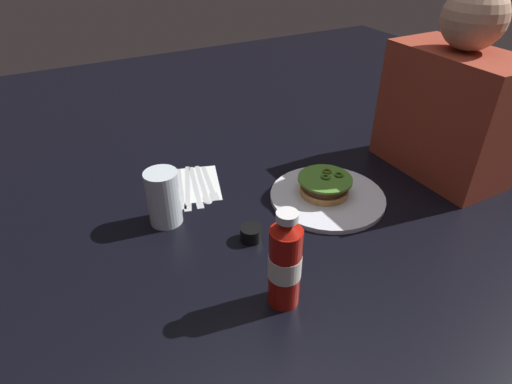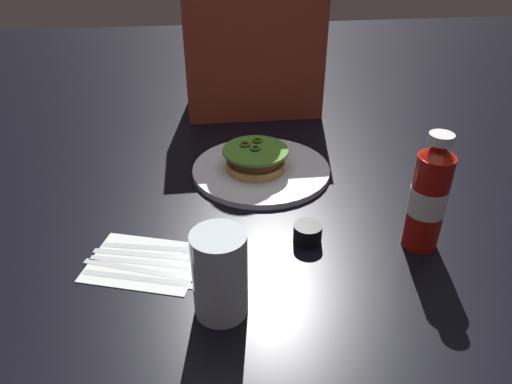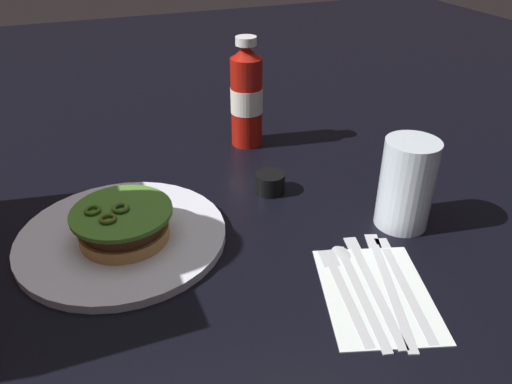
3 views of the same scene
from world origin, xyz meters
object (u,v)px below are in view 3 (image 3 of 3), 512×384
at_px(spoon_utensil, 354,276).
at_px(butter_knife, 387,276).
at_px(burger_sandwich, 123,224).
at_px(steak_knife, 370,277).
at_px(condiment_cup, 270,183).
at_px(napkin, 376,293).
at_px(ketchup_bottle, 247,97).
at_px(table_knife, 401,276).
at_px(water_glass, 407,184).
at_px(fork_utensil, 341,282).
at_px(dinner_plate, 122,237).

bearing_deg(spoon_utensil, butter_knife, -111.02).
relative_size(burger_sandwich, steak_knife, 0.67).
distance_m(condiment_cup, napkin, 0.28).
distance_m(ketchup_bottle, napkin, 0.48).
distance_m(napkin, spoon_utensil, 0.04).
height_order(ketchup_bottle, table_knife, ketchup_bottle).
relative_size(water_glass, fork_utensil, 0.77).
height_order(steak_knife, spoon_utensil, same).
relative_size(condiment_cup, napkin, 0.28).
distance_m(dinner_plate, burger_sandwich, 0.03).
xyz_separation_m(burger_sandwich, spoon_utensil, (-0.18, -0.26, -0.03)).
distance_m(dinner_plate, spoon_utensil, 0.33).
bearing_deg(fork_utensil, water_glass, -59.37).
bearing_deg(dinner_plate, table_knife, -123.88).
xyz_separation_m(condiment_cup, fork_utensil, (-0.25, 0.01, -0.01)).
relative_size(burger_sandwich, table_knife, 0.71).
xyz_separation_m(water_glass, butter_knife, (-0.10, 0.09, -0.06)).
bearing_deg(butter_knife, water_glass, -42.36).
bearing_deg(butter_knife, ketchup_bottle, 3.14).
xyz_separation_m(water_glass, napkin, (-0.12, 0.12, -0.07)).
distance_m(dinner_plate, ketchup_bottle, 0.38).
bearing_deg(water_glass, butter_knife, 137.64).
bearing_deg(fork_utensil, steak_knife, -95.66).
bearing_deg(fork_utensil, table_knife, -102.14).
distance_m(table_knife, steak_knife, 0.04).
bearing_deg(burger_sandwich, napkin, -128.29).
relative_size(dinner_plate, spoon_utensil, 1.53).
distance_m(condiment_cup, steak_knife, 0.25).
xyz_separation_m(dinner_plate, table_knife, (-0.22, -0.32, -0.00)).
distance_m(dinner_plate, water_glass, 0.41).
xyz_separation_m(napkin, butter_knife, (0.02, -0.03, 0.00)).
height_order(dinner_plate, table_knife, dinner_plate).
relative_size(table_knife, butter_knife, 0.92).
xyz_separation_m(water_glass, condiment_cup, (0.16, 0.15, -0.05)).
relative_size(condiment_cup, steak_knife, 0.24).
distance_m(butter_knife, fork_utensil, 0.06).
distance_m(water_glass, fork_utensil, 0.19).
relative_size(dinner_plate, water_glass, 2.18).
height_order(condiment_cup, fork_utensil, condiment_cup).
relative_size(ketchup_bottle, butter_knife, 0.98).
relative_size(burger_sandwich, ketchup_bottle, 0.66).
distance_m(table_knife, fork_utensil, 0.08).
xyz_separation_m(ketchup_bottle, butter_knife, (-0.45, -0.02, -0.09)).
bearing_deg(butter_knife, spoon_utensil, 68.98).
bearing_deg(ketchup_bottle, fork_utensil, 175.19).
distance_m(dinner_plate, fork_utensil, 0.31).
distance_m(water_glass, spoon_utensil, 0.17).
height_order(ketchup_bottle, napkin, ketchup_bottle).
xyz_separation_m(dinner_plate, spoon_utensil, (-0.19, -0.26, -0.00)).
bearing_deg(dinner_plate, condiment_cup, -78.75).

